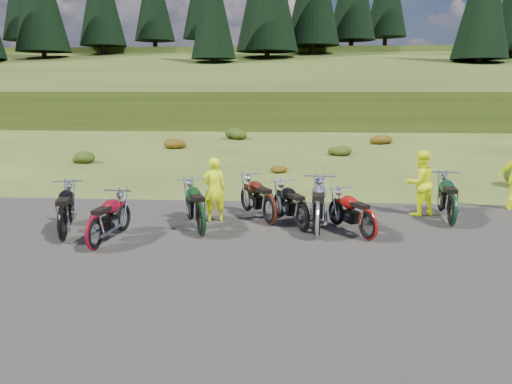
# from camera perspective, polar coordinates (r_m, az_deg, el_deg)

# --- Properties ---
(ground) EXTENTS (300.00, 300.00, 0.00)m
(ground) POSITION_cam_1_polar(r_m,az_deg,el_deg) (10.62, 3.19, -6.10)
(ground) COLOR #3A4918
(ground) RESTS_ON ground
(gravel_pad) EXTENTS (20.00, 12.00, 0.04)m
(gravel_pad) POSITION_cam_1_polar(r_m,az_deg,el_deg) (8.74, 3.00, -10.14)
(gravel_pad) COLOR black
(gravel_pad) RESTS_ON ground
(hill_slope) EXTENTS (300.00, 45.97, 9.37)m
(hill_slope) POSITION_cam_1_polar(r_m,az_deg,el_deg) (60.19, 3.86, 8.70)
(hill_slope) COLOR #2D3F15
(hill_slope) RESTS_ON ground
(hill_plateau) EXTENTS (300.00, 90.00, 9.17)m
(hill_plateau) POSITION_cam_1_polar(r_m,az_deg,el_deg) (120.15, 3.93, 10.25)
(hill_plateau) COLOR #2D3F15
(hill_plateau) RESTS_ON ground
(conifer_21) EXTENTS (5.28, 5.28, 14.00)m
(conifer_21) POSITION_cam_1_polar(r_m,az_deg,el_deg) (61.49, -4.95, 20.49)
(conifer_21) COLOR black
(conifer_21) RESTS_ON ground
(shrub_1) EXTENTS (1.03, 1.03, 0.61)m
(shrub_1) POSITION_cam_1_polar(r_m,az_deg,el_deg) (23.48, -19.24, 3.94)
(shrub_1) COLOR #20370D
(shrub_1) RESTS_ON ground
(shrub_2) EXTENTS (1.30, 1.30, 0.77)m
(shrub_2) POSITION_cam_1_polar(r_m,az_deg,el_deg) (27.59, -9.36, 5.68)
(shrub_2) COLOR #65390C
(shrub_2) RESTS_ON ground
(shrub_3) EXTENTS (1.56, 1.56, 0.92)m
(shrub_3) POSITION_cam_1_polar(r_m,az_deg,el_deg) (32.30, -2.16, 6.85)
(shrub_3) COLOR #20370D
(shrub_3) RESTS_ON ground
(shrub_4) EXTENTS (0.77, 0.77, 0.45)m
(shrub_4) POSITION_cam_1_polar(r_m,az_deg,el_deg) (19.55, 2.40, 2.88)
(shrub_4) COLOR #65390C
(shrub_4) RESTS_ON ground
(shrub_5) EXTENTS (1.03, 1.03, 0.61)m
(shrub_5) POSITION_cam_1_polar(r_m,az_deg,el_deg) (24.89, 9.45, 4.85)
(shrub_5) COLOR #20370D
(shrub_5) RESTS_ON ground
(shrub_6) EXTENTS (1.30, 1.30, 0.77)m
(shrub_6) POSITION_cam_1_polar(r_m,az_deg,el_deg) (30.50, 13.98, 6.07)
(shrub_6) COLOR #65390C
(shrub_6) RESTS_ON ground
(motorcycle_0) EXTENTS (1.32, 2.29, 1.14)m
(motorcycle_0) POSITION_cam_1_polar(r_m,az_deg,el_deg) (11.55, -21.14, -5.41)
(motorcycle_0) COLOR black
(motorcycle_0) RESTS_ON ground
(motorcycle_1) EXTENTS (0.88, 2.06, 1.05)m
(motorcycle_1) POSITION_cam_1_polar(r_m,az_deg,el_deg) (10.74, -17.84, -6.46)
(motorcycle_1) COLOR maroon
(motorcycle_1) RESTS_ON ground
(motorcycle_2) EXTENTS (1.45, 2.28, 1.13)m
(motorcycle_2) POSITION_cam_1_polar(r_m,az_deg,el_deg) (11.20, -6.26, -5.19)
(motorcycle_2) COLOR black
(motorcycle_2) RESTS_ON ground
(motorcycle_3) EXTENTS (0.93, 2.35, 1.20)m
(motorcycle_3) POSITION_cam_1_polar(r_m,az_deg,el_deg) (11.11, 7.00, -5.36)
(motorcycle_3) COLOR silver
(motorcycle_3) RESTS_ON ground
(motorcycle_4) EXTENTS (1.60, 2.19, 1.10)m
(motorcycle_4) POSITION_cam_1_polar(r_m,az_deg,el_deg) (12.06, 1.53, -3.87)
(motorcycle_4) COLOR #48140C
(motorcycle_4) RESTS_ON ground
(motorcycle_5) EXTENTS (1.43, 2.10, 1.05)m
(motorcycle_5) POSITION_cam_1_polar(r_m,az_deg,el_deg) (11.55, 5.28, -4.64)
(motorcycle_5) COLOR black
(motorcycle_5) RESTS_ON ground
(motorcycle_6) EXTENTS (1.44, 1.98, 0.99)m
(motorcycle_6) POSITION_cam_1_polar(r_m,az_deg,el_deg) (11.13, 12.59, -5.52)
(motorcycle_6) COLOR maroon
(motorcycle_6) RESTS_ON ground
(motorcycle_7) EXTENTS (0.98, 2.26, 1.15)m
(motorcycle_7) POSITION_cam_1_polar(r_m,az_deg,el_deg) (12.80, 21.38, -3.78)
(motorcycle_7) COLOR black
(motorcycle_7) RESTS_ON ground
(person_middle) EXTENTS (0.65, 0.50, 1.59)m
(person_middle) POSITION_cam_1_polar(r_m,az_deg,el_deg) (12.25, -4.80, 0.15)
(person_middle) COLOR #D8EA0C
(person_middle) RESTS_ON ground
(person_right_a) EXTENTS (1.00, 0.90, 1.68)m
(person_right_a) POSITION_cam_1_polar(r_m,az_deg,el_deg) (13.48, 18.20, 0.87)
(person_right_a) COLOR #D8EA0C
(person_right_a) RESTS_ON ground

